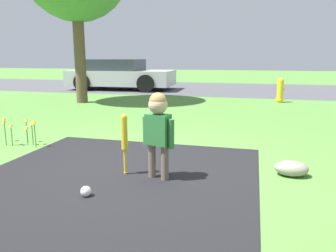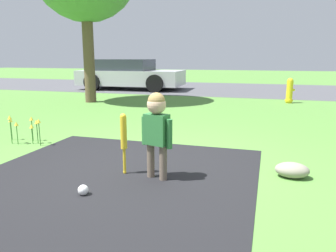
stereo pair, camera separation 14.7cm
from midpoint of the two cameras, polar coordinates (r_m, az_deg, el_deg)
name	(u,v)px [view 1 (the left image)]	position (r m, az deg, el deg)	size (l,w,h in m)	color
ground_plane	(150,165)	(3.96, -4.28, -6.79)	(60.00, 60.00, 0.00)	#518438
street_strip	(225,89)	(13.68, 9.59, 6.43)	(40.00, 6.00, 0.01)	#4C4C51
child	(158,124)	(3.37, -2.99, 0.39)	(0.36, 0.20, 0.92)	#6B5B4C
baseball_bat	(124,136)	(3.57, -8.78, -1.67)	(0.07, 0.07, 0.68)	yellow
sports_ball	(86,191)	(3.20, -15.42, -10.92)	(0.10, 0.10, 0.10)	white
fire_hydrant	(280,90)	(9.86, 18.54, 5.90)	(0.24, 0.22, 0.70)	yellow
parked_car	(121,75)	(13.34, -8.56, 8.79)	(4.14, 2.20, 1.19)	#B7B7BC
flower_bed	(20,124)	(5.28, -25.18, 0.27)	(0.71, 0.29, 0.43)	#38702D
edging_rock	(291,168)	(3.80, 19.67, -6.98)	(0.36, 0.25, 0.16)	gray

